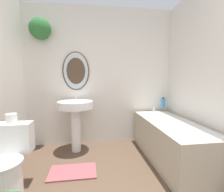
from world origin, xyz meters
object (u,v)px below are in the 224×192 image
Objects in this scene: pedestal_sink at (76,113)px; shampoo_bottle at (163,103)px; toilet at (6,167)px; bathtub at (171,140)px; toilet_paper_roll at (11,118)px.

pedestal_sink is 1.57m from shampoo_bottle.
shampoo_bottle reaches higher than toilet.
bathtub is (1.98, 0.46, -0.02)m from toilet.
toilet is 6.38× the size of toilet_paper_roll.
pedestal_sink reaches higher than shampoo_bottle.
toilet is 2.46m from shampoo_bottle.
pedestal_sink is at bearing -173.64° from shampoo_bottle.
pedestal_sink is 4.88× the size of shampoo_bottle.
toilet is 2.03m from bathtub.
toilet_paper_roll is (-0.60, -0.77, 0.12)m from pedestal_sink.
shampoo_bottle is 1.70× the size of toilet_paper_roll.
toilet_paper_roll is at bearing -127.98° from pedestal_sink.
toilet is 0.47m from toilet_paper_roll.
toilet is at bearing -166.98° from bathtub.
pedestal_sink is 0.60× the size of bathtub.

